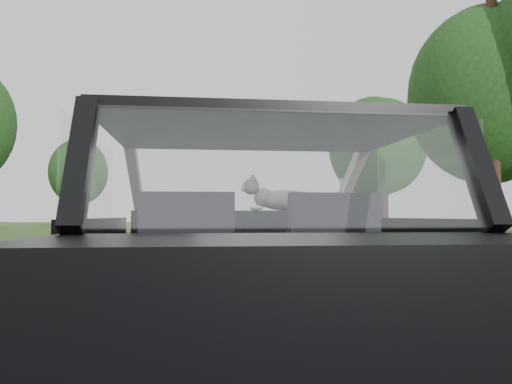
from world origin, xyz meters
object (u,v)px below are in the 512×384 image
object	(u,v)px
utility_pole	(493,91)
other_car	(194,218)
highway_sign	(342,207)
subject_car	(253,254)
cat	(287,199)

from	to	relation	value
utility_pole	other_car	bearing A→B (deg)	120.88
other_car	highway_sign	distance (m)	7.73
subject_car	cat	size ratio (longest dim) A/B	6.66
other_car	subject_car	bearing A→B (deg)	-91.57
other_car	utility_pole	xyz separation A→B (m)	(8.10, -13.55, 3.50)
cat	highway_sign	distance (m)	19.79
subject_car	cat	distance (m)	0.79
utility_pole	cat	bearing A→B (deg)	-129.75
cat	highway_sign	bearing A→B (deg)	69.42
subject_car	cat	world-z (taller)	subject_car
subject_car	utility_pole	world-z (taller)	utility_pole
cat	utility_pole	world-z (taller)	utility_pole
cat	utility_pole	size ratio (longest dim) A/B	0.07
other_car	highway_sign	size ratio (longest dim) A/B	1.90
cat	other_car	world-z (taller)	other_car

